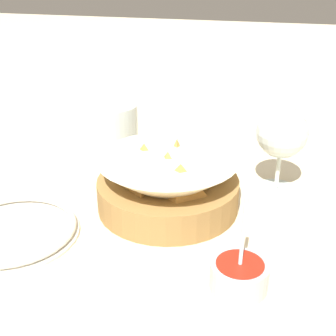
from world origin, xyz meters
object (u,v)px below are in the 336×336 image
Objects in this scene: food_basket at (167,185)px; side_plate at (13,231)px; wine_glass at (282,135)px; beer_mug at (114,133)px; sauce_cup at (239,274)px.

food_basket is 1.17× the size of side_plate.
beer_mug is (0.07, 0.32, -0.05)m from wine_glass.
beer_mug is 0.71× the size of side_plate.
food_basket is at bearing -56.91° from side_plate.
beer_mug reaches higher than food_basket.
beer_mug is at bearing 40.65° from food_basket.
beer_mug is at bearing -10.18° from side_plate.
food_basket is 0.22m from sauce_cup.
food_basket is at bearing -139.35° from beer_mug.
sauce_cup is 0.29m from wine_glass.
beer_mug is at bearing 78.15° from wine_glass.
wine_glass is 1.08× the size of beer_mug.
food_basket is at bearing 37.35° from sauce_cup.
sauce_cup is 0.33m from side_plate.
sauce_cup is 0.73× the size of wine_glass.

